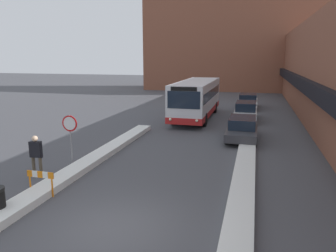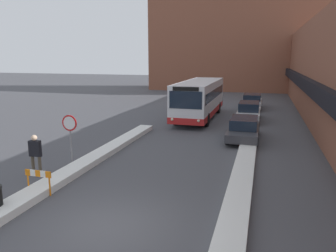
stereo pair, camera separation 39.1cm
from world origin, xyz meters
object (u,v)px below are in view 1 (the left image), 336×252
Objects in this scene: city_bus at (197,98)px; construction_barricade at (41,178)px; parked_car_middle at (246,111)px; pedestrian at (36,152)px; parked_car_back at (248,101)px; stop_sign at (70,129)px; parked_car_front at (242,128)px.

city_bus is 9.33× the size of construction_barricade.
parked_car_middle is at bearing 68.47° from construction_barricade.
city_bus reaches higher than pedestrian.
city_bus reaches higher than parked_car_back.
city_bus is at bearing 75.20° from stop_sign.
parked_car_front is 1.00× the size of parked_car_middle.
parked_car_back is 4.35× the size of construction_barricade.
parked_car_front is 13.10m from parked_car_back.
stop_sign is (-7.59, -7.26, 1.04)m from parked_car_front.
city_bus is 4.13m from parked_car_middle.
parked_car_front is 10.56m from stop_sign.
city_bus is 2.16× the size of parked_car_front.
parked_car_front is at bearing 43.70° from stop_sign.
parked_car_back is 2.00× the size of stop_sign.
pedestrian is at bearing -110.09° from parked_car_back.
pedestrian reaches higher than construction_barricade.
parked_car_back is at bearing 90.00° from parked_car_middle.
parked_car_back is 24.76m from construction_barricade.
parked_car_front is at bearing 41.56° from pedestrian.
city_bus is 15.93m from pedestrian.
city_bus is at bearing 122.65° from parked_car_front.
construction_barricade is (-6.78, -23.81, -0.04)m from parked_car_back.
parked_car_front is at bearing 57.66° from construction_barricade.
stop_sign is at bearing -104.80° from city_bus.
parked_car_middle is at bearing -90.00° from parked_car_back.
parked_car_front is 1.99× the size of stop_sign.
pedestrian is at bearing 129.91° from construction_barricade.
pedestrian is at bearing -131.72° from parked_car_front.
parked_car_back is at bearing 74.10° from construction_barricade.
parked_car_back is (0.00, 6.62, -0.03)m from parked_car_middle.
city_bus is at bearing 80.75° from construction_barricade.
city_bus is 4.30× the size of stop_sign.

